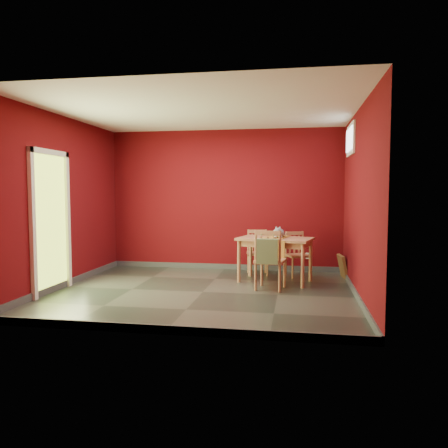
% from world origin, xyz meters
% --- Properties ---
extents(ground, '(4.50, 4.50, 0.00)m').
position_xyz_m(ground, '(0.00, 0.00, 0.00)').
color(ground, '#2D342D').
rests_on(ground, ground).
extents(room_shell, '(4.50, 4.50, 4.50)m').
position_xyz_m(room_shell, '(0.00, 0.00, 0.05)').
color(room_shell, '#55080D').
rests_on(room_shell, ground).
extents(doorway, '(0.06, 1.01, 2.13)m').
position_xyz_m(doorway, '(-2.23, -0.40, 1.12)').
color(doorway, '#B7D838').
rests_on(doorway, ground).
extents(window, '(0.05, 0.90, 0.50)m').
position_xyz_m(window, '(2.23, 1.00, 2.35)').
color(window, white).
rests_on(window, room_shell).
extents(outlet_plate, '(0.08, 0.02, 0.12)m').
position_xyz_m(outlet_plate, '(1.60, 1.99, 0.30)').
color(outlet_plate, silver).
rests_on(outlet_plate, room_shell).
extents(dining_table, '(1.32, 0.96, 0.75)m').
position_xyz_m(dining_table, '(1.04, 0.93, 0.65)').
color(dining_table, '#B07552').
rests_on(dining_table, ground).
extents(table_runner, '(0.51, 0.80, 0.37)m').
position_xyz_m(table_runner, '(1.04, 0.81, 0.69)').
color(table_runner, '#AD712C').
rests_on(table_runner, dining_table).
extents(chair_far_left, '(0.44, 0.44, 0.81)m').
position_xyz_m(chair_far_left, '(0.68, 1.57, 0.41)').
color(chair_far_left, '#B07552').
rests_on(chair_far_left, ground).
extents(chair_far_right, '(0.49, 0.49, 0.80)m').
position_xyz_m(chair_far_right, '(1.40, 1.48, 0.41)').
color(chair_far_right, '#B07552').
rests_on(chair_far_right, ground).
extents(chair_near, '(0.50, 0.50, 0.93)m').
position_xyz_m(chair_near, '(0.98, 0.33, 0.48)').
color(chair_near, '#B07552').
rests_on(chair_near, ground).
extents(tote_bag, '(0.32, 0.19, 0.44)m').
position_xyz_m(tote_bag, '(0.96, 0.11, 0.62)').
color(tote_bag, '#6D8957').
rests_on(tote_bag, chair_near).
extents(cat, '(0.26, 0.44, 0.21)m').
position_xyz_m(cat, '(1.09, 0.97, 0.85)').
color(cat, slate).
rests_on(cat, table_runner).
extents(picture_frame, '(0.19, 0.42, 0.41)m').
position_xyz_m(picture_frame, '(2.19, 1.44, 0.20)').
color(picture_frame, brown).
rests_on(picture_frame, ground).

